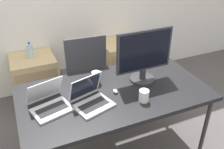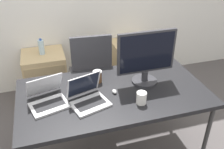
# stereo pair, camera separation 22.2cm
# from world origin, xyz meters

# --- Properties ---
(desk) EXTENTS (1.70, 0.92, 0.78)m
(desk) POSITION_xyz_m (0.00, 0.00, 0.73)
(desk) COLOR black
(desk) RESTS_ON ground_plane
(office_chair) EXTENTS (0.56, 0.58, 1.09)m
(office_chair) POSITION_xyz_m (-0.05, 0.78, 0.41)
(office_chair) COLOR #232326
(office_chair) RESTS_ON ground_plane
(cabinet_left) EXTENTS (0.54, 0.51, 0.65)m
(cabinet_left) POSITION_xyz_m (-0.58, 1.25, 0.33)
(cabinet_left) COLOR tan
(cabinet_left) RESTS_ON ground_plane
(cabinet_right) EXTENTS (0.54, 0.51, 0.65)m
(cabinet_right) POSITION_xyz_m (0.65, 1.25, 0.33)
(cabinet_right) COLOR tan
(cabinet_right) RESTS_ON ground_plane
(water_bottle) EXTENTS (0.07, 0.07, 0.21)m
(water_bottle) POSITION_xyz_m (-0.58, 1.25, 0.75)
(water_bottle) COLOR silver
(water_bottle) RESTS_ON cabinet_left
(laptop_left) EXTENTS (0.36, 0.36, 0.23)m
(laptop_left) POSITION_xyz_m (-0.25, -0.10, 0.83)
(laptop_left) COLOR silver
(laptop_left) RESTS_ON desk
(laptop_right) EXTENTS (0.35, 0.39, 0.22)m
(laptop_right) POSITION_xyz_m (-0.58, -0.01, 0.82)
(laptop_right) COLOR silver
(laptop_right) RESTS_ON desk
(monitor) EXTENTS (0.55, 0.24, 0.51)m
(monitor) POSITION_xyz_m (0.33, 0.07, 1.04)
(monitor) COLOR #2D2D33
(monitor) RESTS_ON desk
(mouse) EXTENTS (0.04, 0.06, 0.03)m
(mouse) POSITION_xyz_m (-0.00, -0.03, 0.79)
(mouse) COLOR silver
(mouse) RESTS_ON desk
(coffee_cup_white) EXTENTS (0.08, 0.08, 0.11)m
(coffee_cup_white) POSITION_xyz_m (0.17, -0.24, 0.83)
(coffee_cup_white) COLOR white
(coffee_cup_white) RESTS_ON desk
(coffee_cup_brown) EXTENTS (0.08, 0.08, 0.12)m
(coffee_cup_brown) POSITION_xyz_m (-0.10, 0.20, 0.84)
(coffee_cup_brown) COLOR brown
(coffee_cup_brown) RESTS_ON desk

